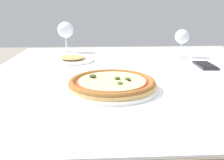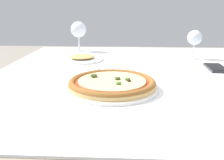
# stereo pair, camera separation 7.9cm
# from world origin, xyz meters

# --- Properties ---
(dining_table) EXTENTS (1.22, 1.19, 0.70)m
(dining_table) POSITION_xyz_m (0.00, 0.00, 0.63)
(dining_table) COLOR #997047
(dining_table) RESTS_ON ground_plane
(pizza_plate) EXTENTS (0.30, 0.30, 0.04)m
(pizza_plate) POSITION_xyz_m (-0.13, -0.22, 0.72)
(pizza_plate) COLOR white
(pizza_plate) RESTS_ON dining_table
(fork) EXTENTS (0.05, 0.17, 0.00)m
(fork) POSITION_xyz_m (-0.20, -0.01, 0.71)
(fork) COLOR silver
(fork) RESTS_ON dining_table
(wine_glass_far_left) EXTENTS (0.09, 0.09, 0.17)m
(wine_glass_far_left) POSITION_xyz_m (-0.36, 0.46, 0.83)
(wine_glass_far_left) COLOR silver
(wine_glass_far_left) RESTS_ON dining_table
(wine_glass_far_right) EXTENTS (0.07, 0.07, 0.14)m
(wine_glass_far_right) POSITION_xyz_m (0.25, 0.28, 0.80)
(wine_glass_far_right) COLOR silver
(wine_glass_far_right) RESTS_ON dining_table
(cell_phone) EXTENTS (0.08, 0.15, 0.01)m
(cell_phone) POSITION_xyz_m (0.29, 0.06, 0.71)
(cell_phone) COLOR #232328
(cell_phone) RESTS_ON dining_table
(side_plate) EXTENTS (0.20, 0.20, 0.03)m
(side_plate) POSITION_xyz_m (-0.30, 0.20, 0.71)
(side_plate) COLOR white
(side_plate) RESTS_ON dining_table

